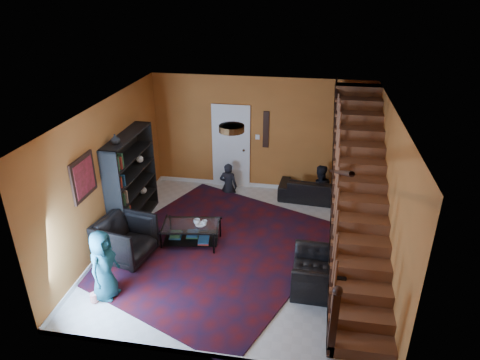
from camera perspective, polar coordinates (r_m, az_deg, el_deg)
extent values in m
plane|color=beige|center=(8.56, 0.05, -9.01)|extent=(5.50, 5.50, 0.00)
plane|color=#BA6729|center=(10.37, 2.64, 6.03)|extent=(5.20, 0.00, 5.20)
plane|color=#BA6729|center=(5.57, -4.87, -12.91)|extent=(5.20, 0.00, 5.20)
plane|color=#BA6729|center=(8.64, -17.20, 0.75)|extent=(0.00, 5.50, 5.50)
plane|color=#BA6729|center=(7.89, 19.02, -1.95)|extent=(0.00, 5.50, 5.50)
plane|color=white|center=(7.35, 0.05, 9.29)|extent=(5.50, 5.50, 0.00)
cube|color=silver|center=(10.88, 2.49, -0.71)|extent=(5.20, 0.02, 0.10)
cube|color=silver|center=(9.26, -16.08, -6.86)|extent=(0.02, 5.50, 0.10)
cube|color=#BA6729|center=(7.85, 15.53, -2.23)|extent=(0.95, 4.92, 2.83)
cube|color=black|center=(7.78, 12.27, -1.47)|extent=(0.04, 5.02, 3.02)
cylinder|color=black|center=(7.59, 12.81, 1.54)|extent=(0.07, 4.20, 2.44)
cube|color=black|center=(6.28, 12.34, -18.44)|extent=(0.10, 0.10, 1.10)
cube|color=black|center=(9.21, -14.21, -0.05)|extent=(0.35, 1.80, 2.00)
cube|color=black|center=(9.48, -13.83, -3.33)|extent=(0.35, 1.72, 0.03)
cube|color=black|center=(9.14, -14.32, 0.85)|extent=(0.35, 1.72, 0.03)
cube|color=silver|center=(10.58, -1.19, 4.29)|extent=(0.82, 0.05, 2.05)
cube|color=maroon|center=(7.77, -20.16, 0.33)|extent=(0.04, 0.74, 0.74)
cube|color=black|center=(10.28, 3.48, 6.73)|extent=(0.14, 0.03, 0.90)
cylinder|color=#3F2814|center=(6.61, -1.13, 6.88)|extent=(0.40, 0.40, 0.10)
cube|color=#410B0E|center=(8.55, -3.66, -9.05)|extent=(5.24, 5.54, 0.02)
imported|color=black|center=(10.33, 10.42, -1.28)|extent=(1.90, 0.87, 0.54)
imported|color=black|center=(8.32, -14.99, -7.64)|extent=(1.09, 1.07, 0.85)
imported|color=black|center=(7.51, 10.35, -12.11)|extent=(0.87, 1.00, 0.64)
imported|color=black|center=(10.59, -1.56, -0.83)|extent=(0.46, 0.31, 1.21)
imported|color=black|center=(10.40, 10.45, -1.44)|extent=(0.70, 0.58, 1.33)
imported|color=#195160|center=(7.39, -17.77, -10.79)|extent=(0.48, 0.66, 1.25)
cube|color=black|center=(8.56, -10.50, -7.82)|extent=(0.03, 0.03, 0.42)
cube|color=black|center=(8.29, -3.53, -8.62)|extent=(0.03, 0.03, 0.42)
cube|color=black|center=(9.03, -9.25, -5.81)|extent=(0.03, 0.03, 0.42)
cube|color=black|center=(8.77, -2.65, -6.50)|extent=(0.03, 0.03, 0.42)
cube|color=black|center=(8.70, -6.49, -7.71)|extent=(1.13, 0.74, 0.02)
cube|color=silver|center=(8.53, -6.59, -5.98)|extent=(1.20, 0.81, 0.02)
imported|color=#999999|center=(8.51, -5.76, -5.55)|extent=(0.15, 0.15, 0.10)
imported|color=#999999|center=(8.46, -4.73, -5.71)|extent=(0.11, 0.11, 0.10)
imported|color=#999999|center=(8.46, -5.30, -5.97)|extent=(0.24, 0.24, 0.05)
imported|color=#999999|center=(8.38, -16.32, 5.26)|extent=(0.18, 0.18, 0.19)
cylinder|color=red|center=(7.65, -18.87, -14.60)|extent=(0.15, 0.15, 0.15)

